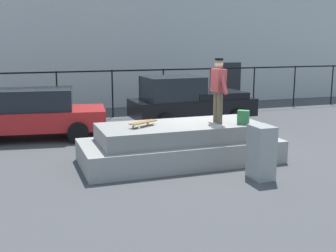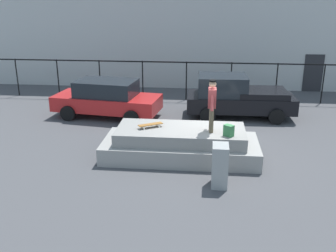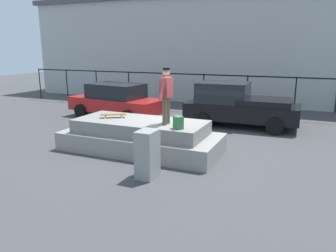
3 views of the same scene
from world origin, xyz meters
TOP-DOWN VIEW (x-y plane):
  - ground_plane at (0.00, 0.00)m, footprint 60.00×60.00m
  - concrete_ledge at (-0.88, -0.41)m, footprint 5.02×2.14m
  - skateboarder at (0.08, -0.58)m, footprint 0.24×0.93m
  - skateboard at (-1.86, -0.43)m, footprint 0.79×0.58m
  - backpack at (0.61, -0.96)m, footprint 0.34×0.33m
  - car_red_sedan_near at (-4.32, 3.62)m, footprint 4.70×2.51m
  - car_black_pickup_mid at (1.21, 4.18)m, footprint 4.56×2.19m
  - utility_box at (0.33, -2.31)m, footprint 0.45×0.60m
  - fence_row at (-0.00, 6.72)m, footprint 24.06×0.06m
  - warehouse_building at (0.00, 13.05)m, footprint 28.50×8.19m

SIDE VIEW (x-z plane):
  - ground_plane at x=0.00m, z-range 0.00..0.00m
  - concrete_ledge at x=-0.88m, z-range -0.05..0.94m
  - utility_box at x=0.33m, z-range 0.00..1.21m
  - car_red_sedan_near at x=-4.32m, z-range 0.02..1.61m
  - car_black_pickup_mid at x=1.21m, z-range 0.00..1.79m
  - skateboard at x=-1.86m, z-range 1.02..1.14m
  - backpack at x=0.61m, z-range 0.98..1.34m
  - fence_row at x=0.00m, z-range 0.38..2.29m
  - skateboarder at x=0.08m, z-range 1.11..2.75m
  - warehouse_building at x=0.00m, z-range 0.01..6.36m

